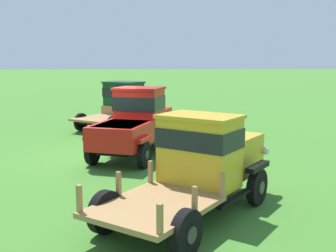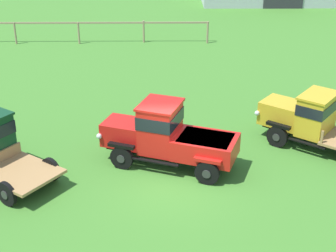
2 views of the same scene
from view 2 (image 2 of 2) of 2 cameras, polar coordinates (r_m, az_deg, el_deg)
ground_plane at (r=17.67m, az=0.52°, el=-6.20°), size 240.00×240.00×0.00m
paddock_fence at (r=33.46m, az=-9.79°, el=10.75°), size 16.38×0.41×1.39m
vintage_truck_second_in_line at (r=18.22m, az=-0.08°, el=-1.01°), size 5.15×3.21×2.33m
vintage_truck_midrow_center at (r=20.39m, az=15.48°, el=0.82°), size 5.02×4.41×2.14m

